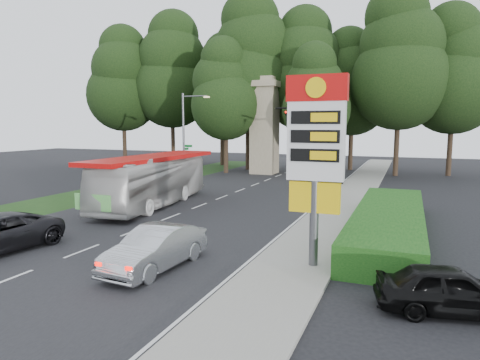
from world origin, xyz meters
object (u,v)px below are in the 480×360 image
at_px(gas_station_pylon, 316,145).
at_px(sedan_silver, 156,248).
at_px(transit_bus, 153,181).
at_px(streetlight_signs, 186,132).
at_px(traffic_signal_mast, 328,130).
at_px(parked_car_black, 452,290).
at_px(monument, 265,125).

relative_size(gas_station_pylon, sedan_silver, 1.48).
relative_size(gas_station_pylon, transit_bus, 0.60).
xyz_separation_m(gas_station_pylon, sedan_silver, (-5.24, -2.18, -3.69)).
bearing_deg(sedan_silver, streetlight_signs, 120.39).
relative_size(traffic_signal_mast, streetlight_signs, 0.90).
height_order(sedan_silver, parked_car_black, sedan_silver).
relative_size(monument, transit_bus, 0.88).
bearing_deg(streetlight_signs, traffic_signal_mast, 8.92).
relative_size(gas_station_pylon, traffic_signal_mast, 0.95).
distance_m(gas_station_pylon, parked_car_black, 6.18).
bearing_deg(parked_car_black, transit_bus, 45.99).
bearing_deg(gas_station_pylon, streetlight_signs, 128.96).
bearing_deg(gas_station_pylon, sedan_silver, -157.41).
bearing_deg(monument, streetlight_signs, -121.97).
bearing_deg(transit_bus, streetlight_signs, 102.49).
distance_m(traffic_signal_mast, parked_car_black, 25.88).
bearing_deg(streetlight_signs, transit_bus, -70.87).
distance_m(monument, transit_bus, 20.15).
relative_size(traffic_signal_mast, monument, 0.72).
xyz_separation_m(traffic_signal_mast, parked_car_black, (7.82, -24.34, -3.99)).
distance_m(traffic_signal_mast, monument, 9.76).
bearing_deg(traffic_signal_mast, transit_bus, -121.80).
relative_size(transit_bus, sedan_silver, 2.49).
relative_size(streetlight_signs, transit_bus, 0.70).
xyz_separation_m(traffic_signal_mast, transit_bus, (-8.57, -13.82, -3.08)).
bearing_deg(transit_bus, parked_car_black, -39.37).
bearing_deg(transit_bus, sedan_silver, -63.20).
bearing_deg(parked_car_black, sedan_silver, 77.74).
height_order(gas_station_pylon, streetlight_signs, streetlight_signs).
height_order(monument, sedan_silver, monument).
bearing_deg(streetlight_signs, parked_car_black, -47.50).
xyz_separation_m(traffic_signal_mast, streetlight_signs, (-12.67, -1.99, -0.23)).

